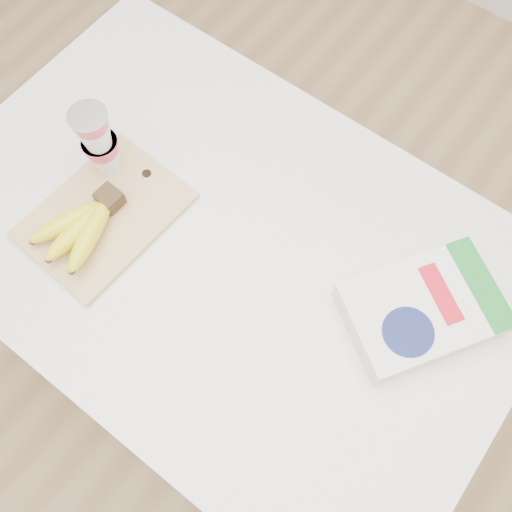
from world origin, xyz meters
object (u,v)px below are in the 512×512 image
Objects in this scene: yogurt_stack at (98,140)px; bananas at (82,226)px; cutting_board at (105,215)px; table at (232,313)px; cereal_box at (422,310)px.

bananas is at bearing -65.22° from yogurt_stack.
bananas is (-0.00, -0.05, 0.03)m from cutting_board.
table is 3.87× the size of cutting_board.
yogurt_stack is 0.53× the size of cereal_box.
yogurt_stack reaches higher than cutting_board.
cereal_box is at bearing 21.46° from cutting_board.
bananas is 0.17m from yogurt_stack.
table is at bearing 33.51° from bananas.
bananas is at bearing -146.49° from table.
cereal_box is (0.40, 0.11, 0.50)m from table.
cereal_box is at bearing 22.50° from bananas.
cutting_board is at bearing -156.39° from table.
bananas is 1.13× the size of yogurt_stack.
yogurt_stack reaches higher than table.
bananas reaches higher than table.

